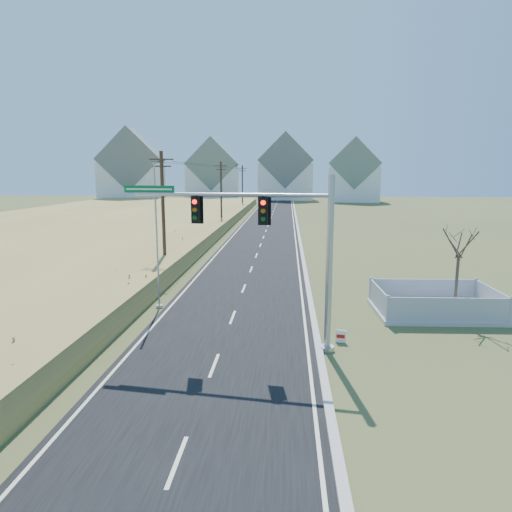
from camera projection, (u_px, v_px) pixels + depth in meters
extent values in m
plane|color=#474F26|center=(222.00, 347.00, 19.65)|extent=(260.00, 260.00, 0.00)
cube|color=black|center=(269.00, 223.00, 68.72)|extent=(8.00, 180.00, 0.06)
cube|color=#B2AFA8|center=(297.00, 223.00, 68.43)|extent=(0.30, 180.00, 0.18)
cube|color=tan|center=(85.00, 225.00, 60.43)|extent=(38.00, 110.00, 1.30)
cylinder|color=#422D1E|center=(163.00, 213.00, 34.01)|extent=(0.26, 0.26, 9.00)
cube|color=#422D1E|center=(161.00, 159.00, 33.31)|extent=(1.80, 0.10, 0.10)
cube|color=#422D1E|center=(162.00, 166.00, 33.40)|extent=(1.40, 0.10, 0.10)
cylinder|color=#422D1E|center=(221.00, 194.00, 63.46)|extent=(0.26, 0.26, 9.00)
cube|color=#422D1E|center=(221.00, 166.00, 62.76)|extent=(1.80, 0.10, 0.10)
cube|color=#422D1E|center=(221.00, 170.00, 62.85)|extent=(1.40, 0.10, 0.10)
cylinder|color=#422D1E|center=(242.00, 188.00, 92.90)|extent=(0.26, 0.26, 9.00)
cube|color=#422D1E|center=(242.00, 168.00, 92.20)|extent=(1.80, 0.10, 0.10)
cube|color=#422D1E|center=(242.00, 171.00, 92.29)|extent=(1.40, 0.10, 0.10)
cube|color=white|center=(132.00, 182.00, 119.49)|extent=(17.38, 13.12, 10.00)
cube|color=slate|center=(131.00, 160.00, 118.44)|extent=(17.69, 13.38, 16.29)
cube|color=white|center=(213.00, 184.00, 126.07)|extent=(14.66, 10.95, 9.00)
cube|color=slate|center=(212.00, 164.00, 125.11)|extent=(14.93, 11.17, 14.26)
cube|color=white|center=(285.00, 182.00, 128.55)|extent=(15.00, 10.00, 10.00)
cube|color=slate|center=(285.00, 161.00, 127.49)|extent=(15.27, 10.20, 15.27)
cube|color=white|center=(354.00, 184.00, 119.56)|extent=(13.87, 10.31, 9.00)
cube|color=slate|center=(354.00, 163.00, 118.59)|extent=(14.12, 10.51, 13.24)
cylinder|color=#9EA0A5|center=(327.00, 348.00, 19.27)|extent=(0.63, 0.63, 0.21)
cylinder|color=#9EA0A5|center=(329.00, 266.00, 18.63)|extent=(0.27, 0.27, 7.35)
cylinder|color=#9EA0A5|center=(229.00, 195.00, 18.95)|extent=(8.35, 1.29, 0.17)
cube|color=black|center=(264.00, 210.00, 18.77)|extent=(0.37, 0.32, 1.05)
cube|color=black|center=(196.00, 209.00, 19.36)|extent=(0.37, 0.32, 1.05)
cube|color=#055E2A|center=(149.00, 189.00, 19.63)|extent=(2.30, 0.35, 0.32)
cube|color=#B7B5AD|center=(434.00, 312.00, 24.34)|extent=(6.39, 4.47, 0.24)
cube|color=#A1A2A6|center=(449.00, 310.00, 22.27)|extent=(5.95, 0.28, 1.19)
cube|color=#A1A2A6|center=(423.00, 289.00, 26.17)|extent=(5.95, 0.28, 1.19)
cube|color=#A1A2A6|center=(378.00, 298.00, 24.32)|extent=(0.21, 3.97, 1.19)
cube|color=#A1A2A6|center=(492.00, 299.00, 24.11)|extent=(0.21, 3.97, 1.19)
cube|color=white|center=(341.00, 336.00, 20.14)|extent=(0.46, 0.12, 0.56)
cube|color=#BA120C|center=(341.00, 336.00, 20.11)|extent=(0.36, 0.08, 0.16)
cylinder|color=#B7B5AD|center=(160.00, 306.00, 25.42)|extent=(0.36, 0.36, 0.16)
cylinder|color=#9EA0A5|center=(157.00, 237.00, 24.72)|extent=(0.10, 0.10, 7.96)
cylinder|color=#4C3F33|center=(456.00, 288.00, 23.17)|extent=(0.15, 0.15, 3.32)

